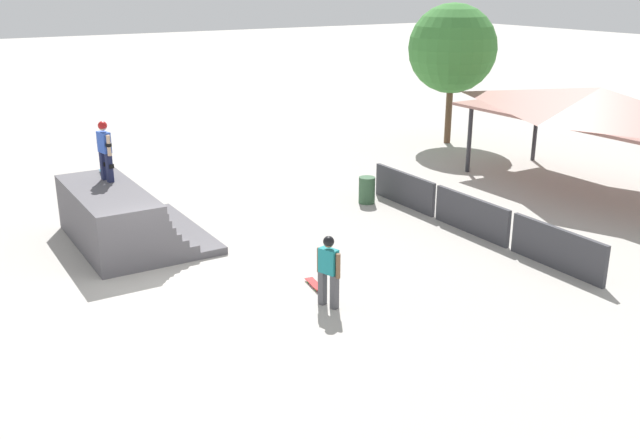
# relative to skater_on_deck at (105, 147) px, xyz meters

# --- Properties ---
(ground_plane) EXTENTS (160.00, 160.00, 0.00)m
(ground_plane) POSITION_rel_skater_on_deck_xyz_m (4.61, 0.02, -2.51)
(ground_plane) COLOR #ADA8A0
(quarter_pipe_ramp) EXTENTS (4.44, 3.27, 1.56)m
(quarter_pipe_ramp) POSITION_rel_skater_on_deck_xyz_m (0.86, -0.00, -1.82)
(quarter_pipe_ramp) COLOR #565459
(quarter_pipe_ramp) RESTS_ON ground
(skater_on_deck) EXTENTS (0.71, 0.29, 1.65)m
(skater_on_deck) POSITION_rel_skater_on_deck_xyz_m (0.00, 0.00, 0.00)
(skater_on_deck) COLOR #1E2347
(skater_on_deck) RESTS_ON quarter_pipe_ramp
(skateboard_on_deck) EXTENTS (0.85, 0.33, 0.09)m
(skateboard_on_deck) POSITION_rel_skater_on_deck_xyz_m (-0.66, 0.09, -0.89)
(skateboard_on_deck) COLOR silver
(skateboard_on_deck) RESTS_ON quarter_pipe_ramp
(bystander_walking) EXTENTS (0.64, 0.33, 1.63)m
(bystander_walking) POSITION_rel_skater_on_deck_xyz_m (7.08, 2.73, -1.55)
(bystander_walking) COLOR #4C4C51
(bystander_walking) RESTS_ON ground
(skateboard_on_ground) EXTENTS (0.80, 0.32, 0.09)m
(skateboard_on_ground) POSITION_rel_skater_on_deck_xyz_m (6.04, 3.01, -2.46)
(skateboard_on_ground) COLOR green
(skateboard_on_ground) RESTS_ON ground
(barrier_fence) EXTENTS (9.00, 0.12, 1.05)m
(barrier_fence) POSITION_rel_skater_on_deck_xyz_m (5.12, 8.68, -1.99)
(barrier_fence) COLOR #3D3D42
(barrier_fence) RESTS_ON ground
(pavilion_shelter) EXTENTS (9.60, 4.04, 3.50)m
(pavilion_shelter) POSITION_rel_skater_on_deck_xyz_m (4.09, 14.95, 0.43)
(pavilion_shelter) COLOR #2D2D33
(pavilion_shelter) RESTS_ON ground
(tree_far_back) EXTENTS (3.72, 3.72, 5.90)m
(tree_far_back) POSITION_rel_skater_on_deck_xyz_m (-4.17, 15.87, 1.52)
(tree_far_back) COLOR brown
(tree_far_back) RESTS_ON ground
(trash_bin) EXTENTS (0.52, 0.52, 0.85)m
(trash_bin) POSITION_rel_skater_on_deck_xyz_m (1.26, 7.80, -2.09)
(trash_bin) COLOR #385B3D
(trash_bin) RESTS_ON ground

